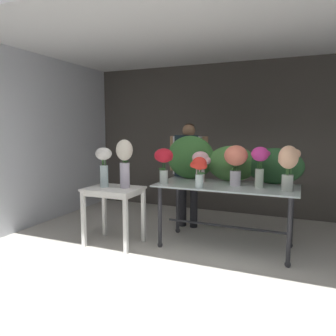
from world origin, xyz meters
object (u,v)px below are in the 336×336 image
Objects in this scene: vase_coral_tulips at (236,160)px; vase_cream_lisianthus_tall at (125,160)px; vase_peach_ranunculus at (288,163)px; vase_crimson_anemones at (164,160)px; vase_white_roses_tall at (104,163)px; vase_blush_snapdragons at (201,163)px; vase_magenta_stock at (260,161)px; display_table_glass at (226,195)px; side_table_white at (114,196)px; vase_scarlet_carnations at (199,169)px; florist at (188,163)px.

vase_coral_tulips is 1.45m from vase_cream_lisianthus_tall.
vase_peach_ranunculus is at bearing -10.49° from vase_coral_tulips.
vase_crimson_anemones is 0.88× the size of vase_white_roses_tall.
vase_magenta_stock reaches higher than vase_blush_snapdragons.
display_table_glass is 2.79× the size of vase_cream_lisianthus_tall.
side_table_white is at bearing -160.50° from vase_crimson_anemones.
vase_peach_ranunculus is at bearing 9.07° from side_table_white.
vase_coral_tulips is 0.93m from vase_crimson_anemones.
vase_blush_snapdragons reaches higher than vase_scarlet_carnations.
vase_magenta_stock is 0.79× the size of vase_cream_lisianthus_tall.
side_table_white is at bearing -120.16° from florist.
vase_white_roses_tall is at bearing -164.57° from vase_coral_tulips.
vase_peach_ranunculus is 1.39× the size of vase_scarlet_carnations.
florist is 1.21m from vase_cream_lisianthus_tall.
side_table_white is 1.24m from vase_scarlet_carnations.
vase_coral_tulips is at bearing -3.93° from display_table_glass.
side_table_white is 1.55× the size of vase_magenta_stock.
vase_white_roses_tall reaches higher than display_table_glass.
vase_crimson_anemones is 0.73× the size of vase_cream_lisianthus_tall.
vase_magenta_stock is at bearing -30.34° from florist.
florist is at bearing 54.69° from vase_white_roses_tall.
vase_cream_lisianthus_tall is at bearing -115.54° from florist.
vase_coral_tulips is (1.54, 0.46, 0.51)m from side_table_white.
vase_magenta_stock is at bearing 25.80° from vase_scarlet_carnations.
vase_scarlet_carnations is (-1.01, -0.22, -0.09)m from vase_peach_ranunculus.
vase_magenta_stock is 1.22m from vase_crimson_anemones.
vase_peach_ranunculus is 0.83× the size of vase_cream_lisianthus_tall.
florist is at bearing 59.84° from side_table_white.
florist reaches higher than side_table_white.
vase_magenta_stock is 1.31× the size of vase_scarlet_carnations.
vase_white_roses_tall is (-2.32, -0.35, -0.06)m from vase_peach_ranunculus.
vase_crimson_anemones is 1.22× the size of vase_scarlet_carnations.
vase_peach_ranunculus reaches higher than vase_coral_tulips.
florist is 3.92× the size of vase_blush_snapdragons.
vase_magenta_stock is at bearing -2.25° from vase_coral_tulips.
florist is at bearing 123.34° from vase_blush_snapdragons.
display_table_glass is 2.30× the size of side_table_white.
display_table_glass is 0.49m from vase_coral_tulips.
vase_white_roses_tall is (-1.98, -0.45, -0.06)m from vase_magenta_stock.
vase_cream_lisianthus_tall is at bearing -163.68° from vase_coral_tulips.
display_table_glass is 1.42m from vase_cream_lisianthus_tall.
side_table_white is 1.66× the size of vase_crimson_anemones.
vase_peach_ranunculus is at bearing -27.70° from florist.
side_table_white is 0.46m from vase_white_roses_tall.
vase_blush_snapdragons is 1.15m from vase_peach_ranunculus.
vase_crimson_anemones is at bearing -140.93° from vase_blush_snapdragons.
vase_crimson_anemones is (-0.41, -0.33, 0.05)m from vase_blush_snapdragons.
vase_magenta_stock is at bearing 12.87° from vase_white_roses_tall.
vase_white_roses_tall is at bearing -163.91° from vase_crimson_anemones.
vase_coral_tulips is 0.52m from vase_scarlet_carnations.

